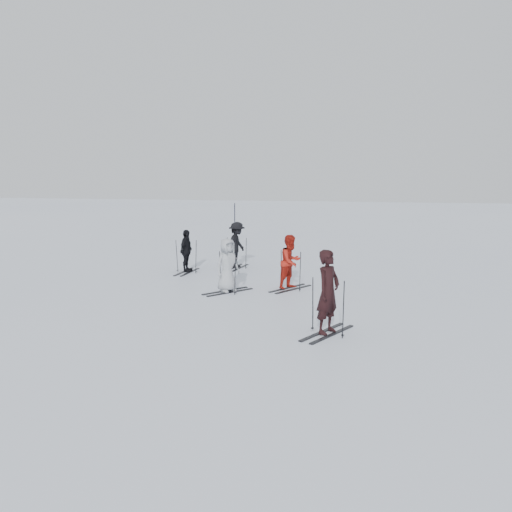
{
  "coord_description": "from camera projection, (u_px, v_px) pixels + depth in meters",
  "views": [
    {
      "loc": [
        3.87,
        -14.8,
        3.58
      ],
      "look_at": [
        0.0,
        1.0,
        1.0
      ],
      "focal_mm": 35.0,
      "sensor_mm": 36.0,
      "label": 1
    }
  ],
  "objects": [
    {
      "name": "piste_marker",
      "position": [
        235.0,
        223.0,
        27.13
      ],
      "size": [
        0.05,
        0.05,
        2.19
      ],
      "primitive_type": "cylinder",
      "rotation": [
        0.0,
        0.0,
        0.0
      ],
      "color": "black",
      "rests_on": "ground"
    },
    {
      "name": "skier_uphill_left",
      "position": [
        186.0,
        252.0,
        18.84
      ],
      "size": [
        0.42,
        0.95,
        1.6
      ],
      "primitive_type": "imported",
      "rotation": [
        0.0,
        0.0,
        1.54
      ],
      "color": "black",
      "rests_on": "ground"
    },
    {
      "name": "skis_grey",
      "position": [
        228.0,
        272.0,
        15.61
      ],
      "size": [
        2.0,
        1.84,
        1.31
      ],
      "primitive_type": null,
      "rotation": [
        0.0,
        0.0,
        0.92
      ],
      "color": "black",
      "rests_on": "ground"
    },
    {
      "name": "skis_uphill_left",
      "position": [
        186.0,
        256.0,
        18.86
      ],
      "size": [
        1.78,
        0.98,
        1.28
      ],
      "primitive_type": null,
      "rotation": [
        0.0,
        0.0,
        1.54
      ],
      "color": "black",
      "rests_on": "ground"
    },
    {
      "name": "skier_uphill_far",
      "position": [
        237.0,
        245.0,
        19.74
      ],
      "size": [
        0.78,
        1.23,
        1.81
      ],
      "primitive_type": "imported",
      "rotation": [
        0.0,
        0.0,
        1.47
      ],
      "color": "black",
      "rests_on": "ground"
    },
    {
      "name": "ground",
      "position": [
        248.0,
        292.0,
        15.67
      ],
      "size": [
        120.0,
        120.0,
        0.0
      ],
      "primitive_type": "plane",
      "color": "silver",
      "rests_on": "ground"
    },
    {
      "name": "skis_red",
      "position": [
        291.0,
        269.0,
        16.02
      ],
      "size": [
        2.0,
        1.71,
        1.29
      ],
      "primitive_type": null,
      "rotation": [
        0.0,
        0.0,
        1.04
      ],
      "color": "black",
      "rests_on": "ground"
    },
    {
      "name": "skier_red",
      "position": [
        291.0,
        263.0,
        15.99
      ],
      "size": [
        0.99,
        1.06,
        1.73
      ],
      "primitive_type": "imported",
      "rotation": [
        0.0,
        0.0,
        1.04
      ],
      "color": "#A91E13",
      "rests_on": "ground"
    },
    {
      "name": "skier_near_dark",
      "position": [
        328.0,
        293.0,
        11.37
      ],
      "size": [
        0.73,
        0.84,
        1.93
      ],
      "primitive_type": "imported",
      "rotation": [
        0.0,
        0.0,
        1.11
      ],
      "color": "black",
      "rests_on": "ground"
    },
    {
      "name": "skier_grey",
      "position": [
        227.0,
        266.0,
        15.58
      ],
      "size": [
        0.92,
        0.97,
        1.67
      ],
      "primitive_type": "imported",
      "rotation": [
        0.0,
        0.0,
        0.92
      ],
      "color": "#A6AAAF",
      "rests_on": "ground"
    },
    {
      "name": "skis_uphill_far",
      "position": [
        237.0,
        252.0,
        19.78
      ],
      "size": [
        1.8,
        1.08,
        1.26
      ],
      "primitive_type": null,
      "rotation": [
        0.0,
        0.0,
        1.47
      ],
      "color": "black",
      "rests_on": "ground"
    },
    {
      "name": "skis_near_dark",
      "position": [
        328.0,
        306.0,
        11.41
      ],
      "size": [
        2.07,
        1.68,
        1.34
      ],
      "primitive_type": null,
      "rotation": [
        0.0,
        0.0,
        1.11
      ],
      "color": "black",
      "rests_on": "ground"
    }
  ]
}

